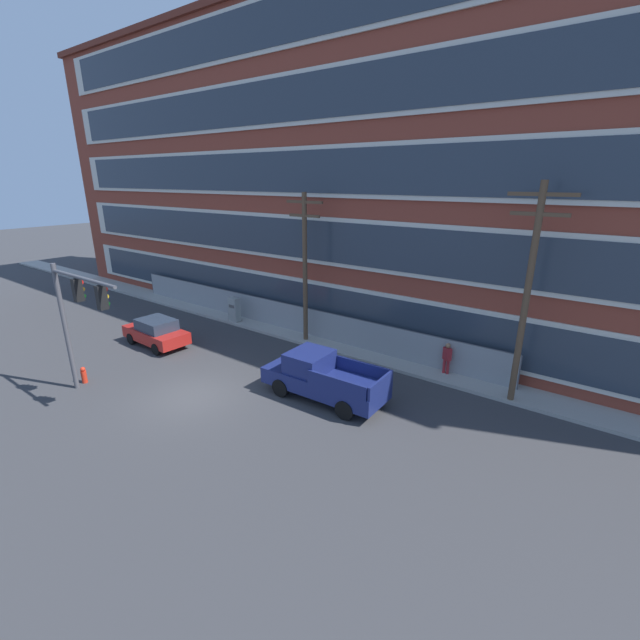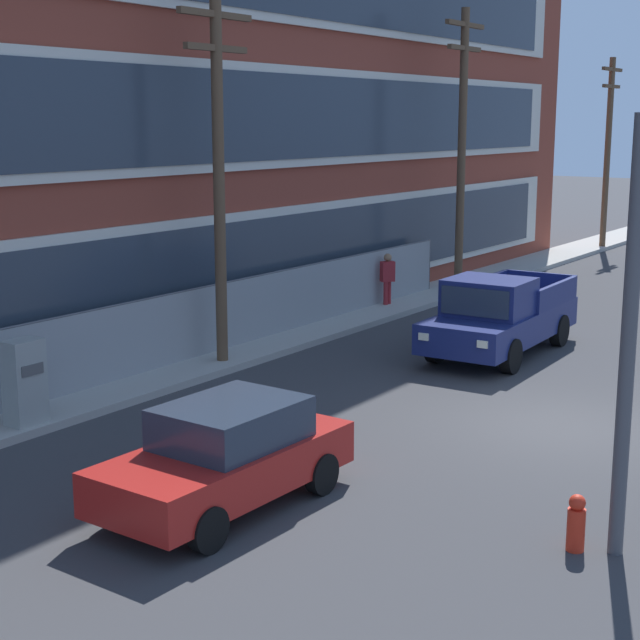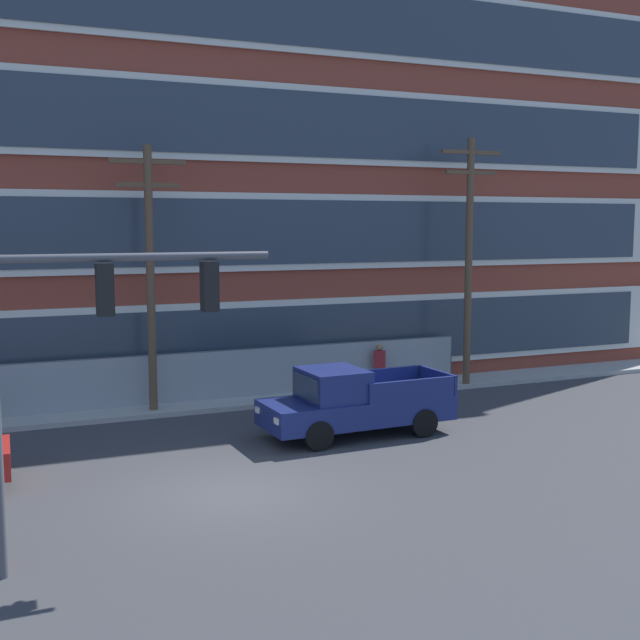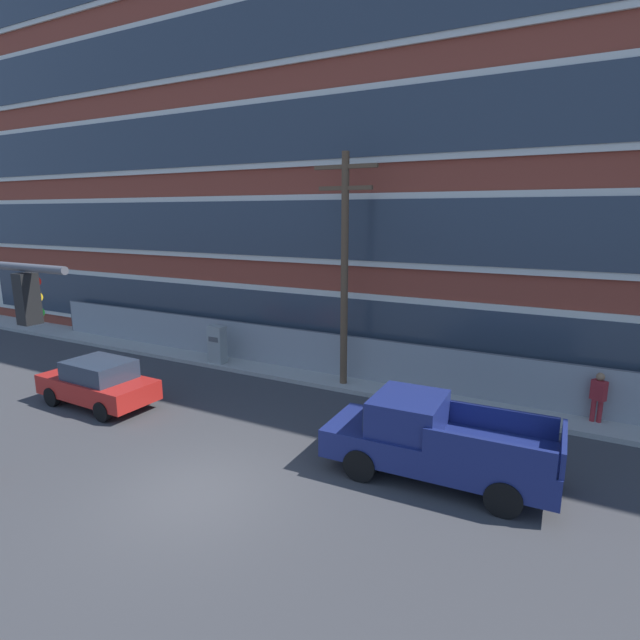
{
  "view_description": "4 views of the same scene",
  "coord_description": "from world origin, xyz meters",
  "px_view_note": "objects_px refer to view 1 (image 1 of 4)",
  "views": [
    {
      "loc": [
        14.35,
        -9.9,
        9.0
      ],
      "look_at": [
        3.66,
        4.39,
        3.05
      ],
      "focal_mm": 24.0,
      "sensor_mm": 36.0,
      "label": 1
    },
    {
      "loc": [
        -16.91,
        -6.17,
        5.58
      ],
      "look_at": [
        -0.65,
        4.98,
        1.55
      ],
      "focal_mm": 55.0,
      "sensor_mm": 36.0,
      "label": 2
    },
    {
      "loc": [
        -4.94,
        -16.58,
        5.94
      ],
      "look_at": [
        3.26,
        2.69,
        3.42
      ],
      "focal_mm": 45.0,
      "sensor_mm": 36.0,
      "label": 3
    },
    {
      "loc": [
        7.4,
        -7.71,
        6.29
      ],
      "look_at": [
        0.71,
        4.73,
        3.25
      ],
      "focal_mm": 28.0,
      "sensor_mm": 36.0,
      "label": 4
    }
  ],
  "objects_px": {
    "utility_pole_near_corner": "(305,263)",
    "electrical_cabinet": "(235,311)",
    "pickup_truck_navy": "(322,377)",
    "pedestrian_near_cabinet": "(447,357)",
    "sedan_red": "(156,332)",
    "utility_pole_midblock": "(528,289)",
    "traffic_signal_mast": "(76,308)",
    "fire_hydrant": "(84,375)"
  },
  "relations": [
    {
      "from": "traffic_signal_mast",
      "to": "utility_pole_near_corner",
      "type": "relative_size",
      "value": 0.68
    },
    {
      "from": "traffic_signal_mast",
      "to": "utility_pole_midblock",
      "type": "bearing_deg",
      "value": 35.23
    },
    {
      "from": "electrical_cabinet",
      "to": "pedestrian_near_cabinet",
      "type": "distance_m",
      "value": 13.91
    },
    {
      "from": "pedestrian_near_cabinet",
      "to": "fire_hydrant",
      "type": "relative_size",
      "value": 2.17
    },
    {
      "from": "sedan_red",
      "to": "utility_pole_near_corner",
      "type": "bearing_deg",
      "value": 40.51
    },
    {
      "from": "electrical_cabinet",
      "to": "pedestrian_near_cabinet",
      "type": "bearing_deg",
      "value": 2.55
    },
    {
      "from": "utility_pole_near_corner",
      "to": "fire_hydrant",
      "type": "xyz_separation_m",
      "value": [
        -4.93,
        -10.2,
        -4.21
      ]
    },
    {
      "from": "utility_pole_midblock",
      "to": "sedan_red",
      "type": "bearing_deg",
      "value": -163.89
    },
    {
      "from": "utility_pole_midblock",
      "to": "pickup_truck_navy",
      "type": "bearing_deg",
      "value": -146.46
    },
    {
      "from": "sedan_red",
      "to": "pickup_truck_navy",
      "type": "bearing_deg",
      "value": 3.67
    },
    {
      "from": "traffic_signal_mast",
      "to": "sedan_red",
      "type": "bearing_deg",
      "value": 120.64
    },
    {
      "from": "traffic_signal_mast",
      "to": "sedan_red",
      "type": "relative_size",
      "value": 1.36
    },
    {
      "from": "sedan_red",
      "to": "utility_pole_midblock",
      "type": "xyz_separation_m",
      "value": [
        17.68,
        5.11,
        4.13
      ]
    },
    {
      "from": "pickup_truck_navy",
      "to": "electrical_cabinet",
      "type": "xyz_separation_m",
      "value": [
        -10.39,
        4.56,
        -0.07
      ]
    },
    {
      "from": "pickup_truck_navy",
      "to": "pedestrian_near_cabinet",
      "type": "relative_size",
      "value": 3.27
    },
    {
      "from": "traffic_signal_mast",
      "to": "utility_pole_near_corner",
      "type": "bearing_deg",
      "value": 72.81
    },
    {
      "from": "utility_pole_near_corner",
      "to": "fire_hydrant",
      "type": "bearing_deg",
      "value": -115.82
    },
    {
      "from": "sedan_red",
      "to": "utility_pole_midblock",
      "type": "bearing_deg",
      "value": 16.11
    },
    {
      "from": "utility_pole_near_corner",
      "to": "electrical_cabinet",
      "type": "height_order",
      "value": "utility_pole_near_corner"
    },
    {
      "from": "sedan_red",
      "to": "pedestrian_near_cabinet",
      "type": "bearing_deg",
      "value": 22.03
    },
    {
      "from": "utility_pole_near_corner",
      "to": "pedestrian_near_cabinet",
      "type": "distance_m",
      "value": 8.94
    },
    {
      "from": "sedan_red",
      "to": "fire_hydrant",
      "type": "bearing_deg",
      "value": -73.07
    },
    {
      "from": "pickup_truck_navy",
      "to": "utility_pole_near_corner",
      "type": "height_order",
      "value": "utility_pole_near_corner"
    },
    {
      "from": "pickup_truck_navy",
      "to": "electrical_cabinet",
      "type": "height_order",
      "value": "pickup_truck_navy"
    },
    {
      "from": "pickup_truck_navy",
      "to": "utility_pole_midblock",
      "type": "xyz_separation_m",
      "value": [
        6.64,
        4.4,
        3.99
      ]
    },
    {
      "from": "traffic_signal_mast",
      "to": "electrical_cabinet",
      "type": "xyz_separation_m",
      "value": [
        -2.43,
        10.47,
        -3.14
      ]
    },
    {
      "from": "pickup_truck_navy",
      "to": "sedan_red",
      "type": "height_order",
      "value": "pickup_truck_navy"
    },
    {
      "from": "sedan_red",
      "to": "pedestrian_near_cabinet",
      "type": "relative_size",
      "value": 2.46
    },
    {
      "from": "pickup_truck_navy",
      "to": "electrical_cabinet",
      "type": "bearing_deg",
      "value": 156.31
    },
    {
      "from": "traffic_signal_mast",
      "to": "utility_pole_near_corner",
      "type": "distance_m",
      "value": 11.17
    },
    {
      "from": "utility_pole_near_corner",
      "to": "utility_pole_midblock",
      "type": "relative_size",
      "value": 0.93
    },
    {
      "from": "fire_hydrant",
      "to": "sedan_red",
      "type": "bearing_deg",
      "value": 106.93
    },
    {
      "from": "sedan_red",
      "to": "fire_hydrant",
      "type": "height_order",
      "value": "sedan_red"
    },
    {
      "from": "traffic_signal_mast",
      "to": "utility_pole_midblock",
      "type": "relative_size",
      "value": 0.63
    },
    {
      "from": "traffic_signal_mast",
      "to": "electrical_cabinet",
      "type": "bearing_deg",
      "value": 103.07
    },
    {
      "from": "utility_pole_near_corner",
      "to": "traffic_signal_mast",
      "type": "bearing_deg",
      "value": -107.19
    },
    {
      "from": "utility_pole_near_corner",
      "to": "electrical_cabinet",
      "type": "relative_size",
      "value": 4.82
    },
    {
      "from": "traffic_signal_mast",
      "to": "pickup_truck_navy",
      "type": "distance_m",
      "value": 10.38
    },
    {
      "from": "sedan_red",
      "to": "traffic_signal_mast",
      "type": "bearing_deg",
      "value": -59.36
    },
    {
      "from": "traffic_signal_mast",
      "to": "pedestrian_near_cabinet",
      "type": "relative_size",
      "value": 3.36
    },
    {
      "from": "utility_pole_near_corner",
      "to": "utility_pole_midblock",
      "type": "height_order",
      "value": "utility_pole_midblock"
    },
    {
      "from": "sedan_red",
      "to": "utility_pole_midblock",
      "type": "height_order",
      "value": "utility_pole_midblock"
    }
  ]
}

